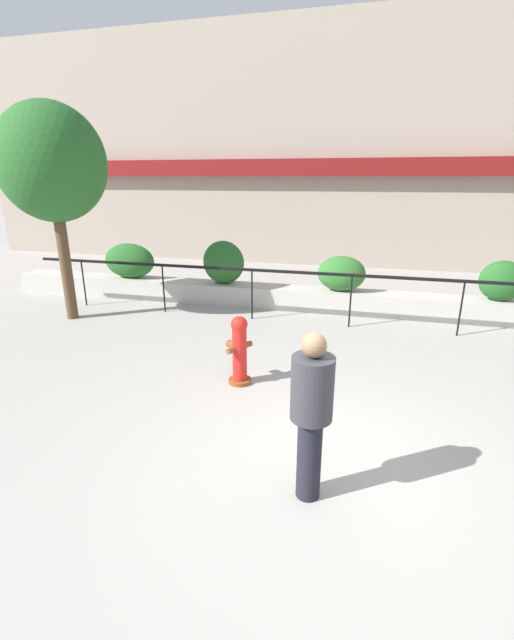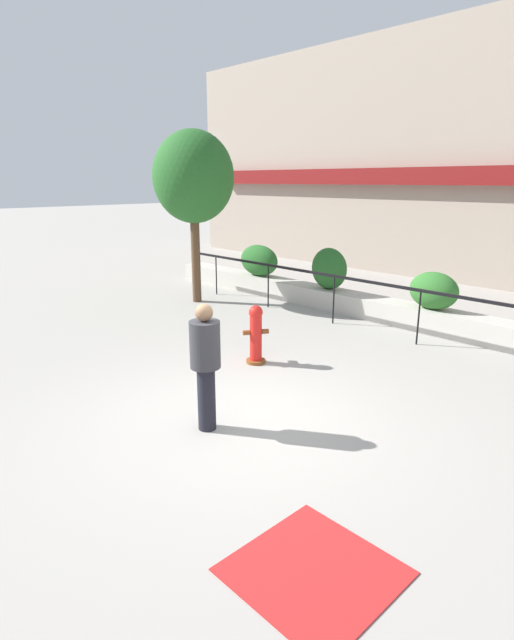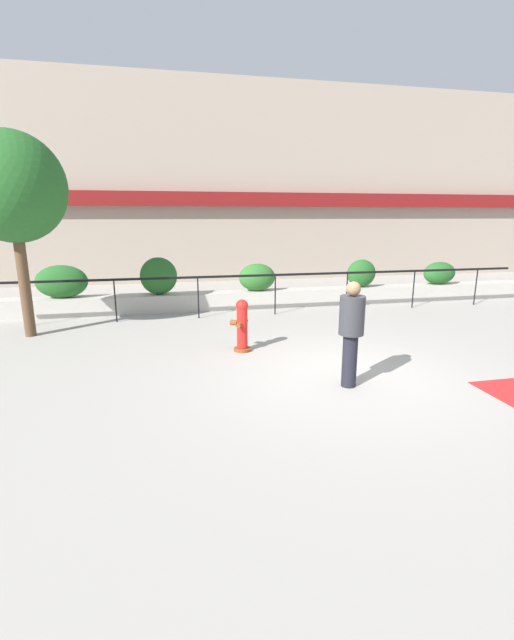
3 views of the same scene
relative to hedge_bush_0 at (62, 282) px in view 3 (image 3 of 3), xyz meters
The scene contains 12 objects.
ground_plane 8.39m from the hedge_bush_0, 46.07° to the right, with size 120.00×120.00×0.00m, color #9E9991.
building_facade 8.86m from the hedge_bush_0, 45.99° to the left, with size 30.00×1.36×8.00m.
planter_wall_low 5.82m from the hedge_bush_0, ahead, with size 18.00×0.70×0.50m, color #B7B2A8.
fence_railing_segment 5.88m from the hedge_bush_0, 10.77° to the right, with size 15.00×0.05×1.15m.
hedge_bush_0 is the anchor object (origin of this frame).
hedge_bush_1 2.61m from the hedge_bush_0, ahead, with size 1.05×0.59×1.07m, color #235B23.
hedge_bush_2 5.50m from the hedge_bush_0, ahead, with size 1.10×0.69×0.82m, color #2D6B28.
hedge_bush_3 8.88m from the hedge_bush_0, ahead, with size 0.93×0.59×0.87m, color #235B23.
hedge_bush_4 11.67m from the hedge_bush_0, ahead, with size 1.10×0.64×0.74m, color #235B23.
fire_hydrant 6.01m from the hedge_bush_0, 44.43° to the right, with size 0.48×0.48×1.08m.
street_tree 3.13m from the hedge_bush_0, 98.97° to the right, with size 2.25×2.03×4.49m.
pedestrian 8.55m from the hedge_bush_0, 48.54° to the right, with size 0.47×0.47×1.73m.
Camera 3 is at (-2.96, -6.51, 2.73)m, focal length 24.00 mm.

